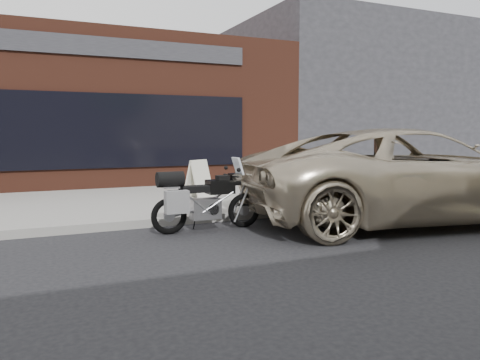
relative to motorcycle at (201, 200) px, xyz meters
name	(u,v)px	position (x,y,z in m)	size (l,w,h in m)	color
ground	(334,290)	(0.29, -3.35, -0.53)	(120.00, 120.00, 0.00)	black
near_sidewalk	(162,198)	(0.29, 3.65, -0.46)	(44.00, 6.00, 0.15)	gray
storefront	(55,116)	(-1.71, 10.63, 1.72)	(14.00, 10.07, 4.50)	#52271A
neighbour_building	(336,103)	(10.29, 10.65, 2.47)	(10.00, 10.00, 6.00)	#27272B
motorcycle	(201,200)	(0.00, 0.00, 0.00)	(1.96, 0.64, 1.24)	black
minivan	(409,175)	(3.79, -0.75, 0.33)	(2.87, 6.22, 1.73)	#B6A88D
sandwich_sign	(198,179)	(0.95, 2.86, 0.06)	(0.73, 0.71, 0.88)	silver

